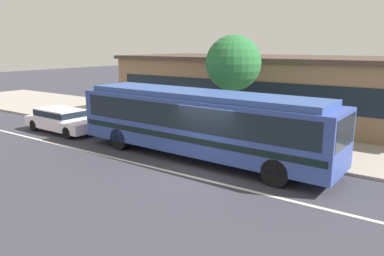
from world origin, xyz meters
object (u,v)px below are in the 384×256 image
pedestrian_walking_along_curb (239,126)px  pedestrian_waiting_near_sign (190,114)px  bus_stop_sign (299,124)px  street_tree_near_stop (233,64)px  sedan_behind_bus (62,119)px  transit_bus (200,120)px

pedestrian_walking_along_curb → pedestrian_waiting_near_sign: bearing=161.1°
pedestrian_waiting_near_sign → bus_stop_sign: bearing=-14.3°
pedestrian_waiting_near_sign → street_tree_near_stop: (2.42, 0.29, 2.75)m
street_tree_near_stop → sedan_behind_bus: bearing=-155.9°
transit_bus → street_tree_near_stop: bearing=96.7°
transit_bus → street_tree_near_stop: street_tree_near_stop is taller
sedan_behind_bus → pedestrian_walking_along_curb: 10.11m
sedan_behind_bus → pedestrian_walking_along_curb: size_ratio=2.76×
sedan_behind_bus → street_tree_near_stop: bearing=24.1°
pedestrian_walking_along_curb → transit_bus: bearing=-109.7°
transit_bus → street_tree_near_stop: 4.25m
sedan_behind_bus → street_tree_near_stop: size_ratio=0.92×
pedestrian_waiting_near_sign → bus_stop_sign: 6.73m
pedestrian_walking_along_curb → street_tree_near_stop: bearing=127.8°
sedan_behind_bus → pedestrian_walking_along_curb: bearing=13.4°
sedan_behind_bus → bus_stop_sign: bus_stop_sign is taller
bus_stop_sign → street_tree_near_stop: size_ratio=0.46×
pedestrian_waiting_near_sign → street_tree_near_stop: 3.68m
bus_stop_sign → street_tree_near_stop: bearing=154.6°
pedestrian_walking_along_curb → street_tree_near_stop: size_ratio=0.33×
transit_bus → sedan_behind_bus: transit_bus is taller
bus_stop_sign → sedan_behind_bus: bearing=-171.4°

